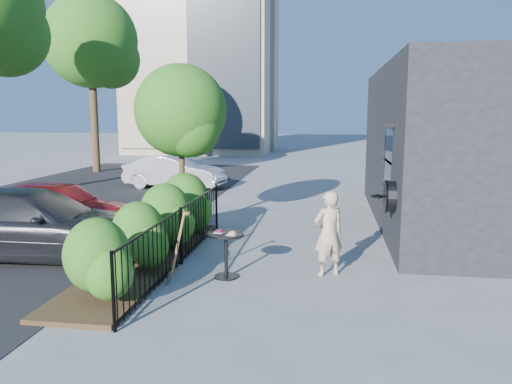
% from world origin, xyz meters
% --- Properties ---
extents(ground, '(120.00, 120.00, 0.00)m').
position_xyz_m(ground, '(0.00, 0.00, 0.00)').
color(ground, gray).
rests_on(ground, ground).
extents(shop_building, '(6.22, 9.00, 4.00)m').
position_xyz_m(shop_building, '(5.50, 4.50, 2.00)').
color(shop_building, black).
rests_on(shop_building, ground).
extents(fence, '(0.05, 6.05, 1.10)m').
position_xyz_m(fence, '(-1.50, 0.00, 0.56)').
color(fence, black).
rests_on(fence, ground).
extents(planting_bed, '(1.30, 6.00, 0.08)m').
position_xyz_m(planting_bed, '(-2.20, 0.00, 0.04)').
color(planting_bed, '#382616').
rests_on(planting_bed, ground).
extents(shrubs, '(1.10, 5.60, 1.24)m').
position_xyz_m(shrubs, '(-2.10, 0.10, 0.70)').
color(shrubs, '#245C15').
rests_on(shrubs, ground).
extents(patio_tree, '(2.20, 2.20, 3.94)m').
position_xyz_m(patio_tree, '(-2.24, 2.76, 2.76)').
color(patio_tree, '#3F2B19').
rests_on(patio_tree, ground).
extents(street, '(9.00, 30.00, 0.01)m').
position_xyz_m(street, '(-7.00, 3.00, 0.00)').
color(street, black).
rests_on(street, ground).
extents(street_tree_far, '(4.40, 4.40, 8.28)m').
position_xyz_m(street_tree_far, '(-9.94, 13.96, 5.92)').
color(street_tree_far, '#3F2B19').
rests_on(street_tree_far, ground).
extents(cafe_table, '(0.62, 0.62, 0.84)m').
position_xyz_m(cafe_table, '(-0.50, -0.64, 0.54)').
color(cafe_table, black).
rests_on(cafe_table, ground).
extents(woman, '(0.65, 0.57, 1.51)m').
position_xyz_m(woman, '(1.25, -0.23, 0.75)').
color(woman, tan).
rests_on(woman, ground).
extents(shovel, '(0.43, 0.17, 1.27)m').
position_xyz_m(shovel, '(-1.25, -1.10, 0.56)').
color(shovel, brown).
rests_on(shovel, ground).
extents(car_red, '(3.89, 1.74, 1.30)m').
position_xyz_m(car_red, '(-5.09, 1.89, 0.65)').
color(car_red, maroon).
rests_on(car_red, ground).
extents(car_silver, '(3.96, 1.82, 1.26)m').
position_xyz_m(car_silver, '(-4.60, 9.40, 0.63)').
color(car_silver, '#ACACB1').
rests_on(car_silver, ground).
extents(car_darkgrey, '(4.82, 2.36, 1.35)m').
position_xyz_m(car_darkgrey, '(-4.53, 0.06, 0.68)').
color(car_darkgrey, black).
rests_on(car_darkgrey, ground).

